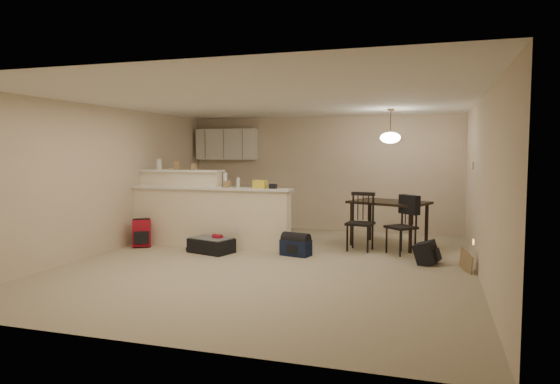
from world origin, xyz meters
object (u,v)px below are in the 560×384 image
at_px(dining_table, 389,207).
at_px(dining_chair_far, 401,225).
at_px(pendant_lamp, 390,137).
at_px(dining_chair_near, 360,222).
at_px(navy_duffel, 296,248).
at_px(suitcase, 211,246).
at_px(red_backpack, 142,234).
at_px(black_daypack, 426,253).

height_order(dining_table, dining_chair_far, dining_chair_far).
bearing_deg(dining_chair_far, pendant_lamp, 156.16).
relative_size(dining_chair_near, navy_duffel, 2.09).
relative_size(dining_chair_near, dining_chair_far, 1.04).
height_order(dining_chair_far, navy_duffel, dining_chair_far).
bearing_deg(dining_chair_near, suitcase, -151.97).
height_order(pendant_lamp, suitcase, pendant_lamp).
distance_m(pendant_lamp, navy_duffel, 2.67).
distance_m(dining_table, dining_chair_far, 0.76).
xyz_separation_m(dining_table, pendant_lamp, (-0.00, -0.00, 1.26)).
bearing_deg(red_backpack, navy_duffel, -28.55).
bearing_deg(red_backpack, dining_table, -12.17).
xyz_separation_m(dining_table, navy_duffel, (-1.40, -1.32, -0.60)).
bearing_deg(dining_chair_far, navy_duffel, -113.79).
bearing_deg(dining_table, navy_duffel, -115.78).
bearing_deg(black_daypack, dining_chair_near, 69.95).
relative_size(navy_duffel, black_daypack, 1.27).
height_order(navy_duffel, black_daypack, black_daypack).
height_order(dining_chair_near, red_backpack, dining_chair_near).
bearing_deg(dining_chair_near, pendant_lamp, 59.79).
relative_size(pendant_lamp, black_daypack, 1.62).
bearing_deg(black_daypack, pendant_lamp, 40.72).
xyz_separation_m(pendant_lamp, black_daypack, (0.69, -1.32, -1.82)).
relative_size(suitcase, red_backpack, 1.48).
height_order(red_backpack, black_daypack, red_backpack).
relative_size(pendant_lamp, red_backpack, 1.28).
bearing_deg(dining_chair_near, red_backpack, -160.85).
height_order(dining_chair_near, black_daypack, dining_chair_near).
xyz_separation_m(navy_duffel, black_daypack, (2.09, 0.00, 0.04)).
xyz_separation_m(dining_table, suitcase, (-2.85, -1.51, -0.61)).
height_order(dining_chair_far, black_daypack, dining_chair_far).
xyz_separation_m(dining_chair_near, suitcase, (-2.41, -0.93, -0.39)).
bearing_deg(navy_duffel, black_daypack, 12.71).
distance_m(dining_table, navy_duffel, 2.01).
distance_m(dining_table, black_daypack, 1.59).
xyz_separation_m(pendant_lamp, dining_chair_far, (0.26, -0.67, -1.50)).
height_order(pendant_lamp, dining_chair_far, pendant_lamp).
bearing_deg(dining_chair_far, dining_table, 156.16).
relative_size(dining_table, pendant_lamp, 2.51).
distance_m(dining_chair_near, dining_chair_far, 0.71).
relative_size(dining_chair_far, suitcase, 1.36).
height_order(dining_chair_near, suitcase, dining_chair_near).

